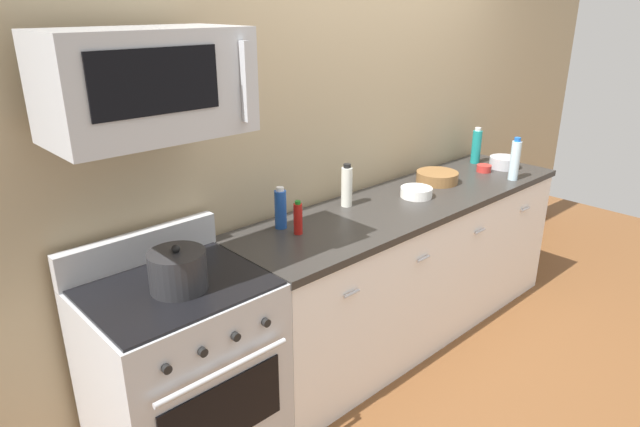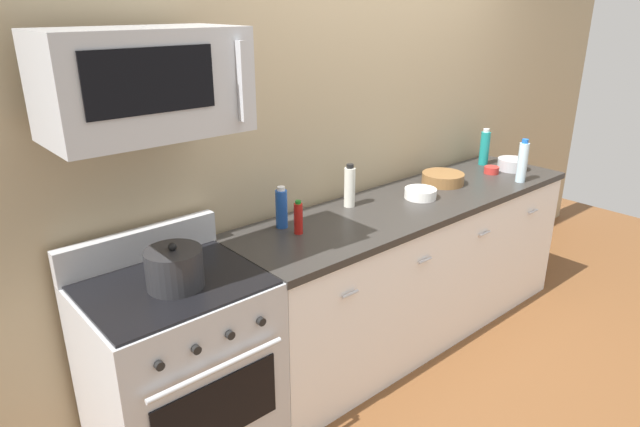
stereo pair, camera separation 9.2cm
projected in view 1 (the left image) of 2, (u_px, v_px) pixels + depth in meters
The scene contains 15 objects.
ground_plane at pixel (403, 329), 3.69m from camera, with size 6.66×6.66×0.00m, color brown.
back_wall at pixel (364, 118), 3.48m from camera, with size 5.55×0.10×2.70m, color tan.
counter_unit at pixel (407, 267), 3.52m from camera, with size 2.46×0.66×0.92m.
range_oven at pixel (183, 373), 2.50m from camera, with size 0.76×0.69×1.07m.
microwave at pixel (146, 84), 2.07m from camera, with size 0.74×0.44×0.40m.
bottle_soda_blue at pixel (281, 209), 2.89m from camera, with size 0.06×0.06×0.23m.
bottle_water_clear at pixel (515, 160), 3.67m from camera, with size 0.06×0.06×0.29m.
bottle_sparkling_teal at pixel (476, 146), 4.06m from camera, with size 0.07×0.07×0.27m.
bottle_hot_sauce_red at pixel (298, 218), 2.82m from camera, with size 0.05×0.05×0.18m.
bottle_vinegar_white at pixel (347, 186), 3.20m from camera, with size 0.06×0.06×0.25m.
bowl_white_ceramic at pixel (417, 192), 3.37m from camera, with size 0.19×0.19×0.06m.
bowl_wooden_salad at pixel (437, 177), 3.65m from camera, with size 0.27×0.27×0.07m.
bowl_steel_prep at pixel (504, 162), 3.97m from camera, with size 0.20×0.20×0.08m.
bowl_red_small at pixel (484, 168), 3.88m from camera, with size 0.10×0.10×0.05m.
stockpot at pixel (178, 271), 2.27m from camera, with size 0.24×0.24×0.20m.
Camera 1 is at (-2.57, -1.93, 2.04)m, focal length 31.10 mm.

